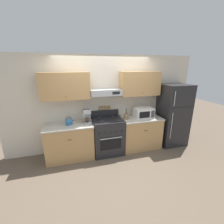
{
  "coord_description": "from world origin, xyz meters",
  "views": [
    {
      "loc": [
        -0.88,
        -3.21,
        2.26
      ],
      "look_at": [
        0.11,
        0.28,
        1.15
      ],
      "focal_mm": 24.0,
      "sensor_mm": 36.0,
      "label": 1
    }
  ],
  "objects_px": {
    "stove_range": "(108,136)",
    "tea_kettle": "(69,121)",
    "microwave": "(143,113)",
    "utensil_crock": "(126,116)",
    "refrigerator": "(173,115)",
    "coffee_maker": "(87,116)"
  },
  "relations": [
    {
      "from": "microwave",
      "to": "utensil_crock",
      "type": "bearing_deg",
      "value": -178.04
    },
    {
      "from": "refrigerator",
      "to": "tea_kettle",
      "type": "height_order",
      "value": "refrigerator"
    },
    {
      "from": "refrigerator",
      "to": "utensil_crock",
      "type": "distance_m",
      "value": 1.47
    },
    {
      "from": "refrigerator",
      "to": "tea_kettle",
      "type": "distance_m",
      "value": 2.94
    },
    {
      "from": "utensil_crock",
      "to": "refrigerator",
      "type": "bearing_deg",
      "value": -0.99
    },
    {
      "from": "stove_range",
      "to": "coffee_maker",
      "type": "relative_size",
      "value": 3.31
    },
    {
      "from": "stove_range",
      "to": "tea_kettle",
      "type": "distance_m",
      "value": 1.08
    },
    {
      "from": "stove_range",
      "to": "refrigerator",
      "type": "xyz_separation_m",
      "value": [
        1.98,
        -0.01,
        0.41
      ]
    },
    {
      "from": "coffee_maker",
      "to": "microwave",
      "type": "height_order",
      "value": "coffee_maker"
    },
    {
      "from": "microwave",
      "to": "utensil_crock",
      "type": "height_order",
      "value": "utensil_crock"
    },
    {
      "from": "utensil_crock",
      "to": "tea_kettle",
      "type": "bearing_deg",
      "value": -180.0
    },
    {
      "from": "tea_kettle",
      "to": "microwave",
      "type": "distance_m",
      "value": 2.0
    },
    {
      "from": "stove_range",
      "to": "tea_kettle",
      "type": "bearing_deg",
      "value": 178.94
    },
    {
      "from": "tea_kettle",
      "to": "coffee_maker",
      "type": "relative_size",
      "value": 0.63
    },
    {
      "from": "microwave",
      "to": "utensil_crock",
      "type": "distance_m",
      "value": 0.52
    },
    {
      "from": "refrigerator",
      "to": "coffee_maker",
      "type": "xyz_separation_m",
      "value": [
        -2.5,
        0.06,
        0.17
      ]
    },
    {
      "from": "tea_kettle",
      "to": "utensil_crock",
      "type": "xyz_separation_m",
      "value": [
        1.48,
        0.0,
        -0.0
      ]
    },
    {
      "from": "utensil_crock",
      "to": "microwave",
      "type": "bearing_deg",
      "value": 1.96
    },
    {
      "from": "tea_kettle",
      "to": "coffee_maker",
      "type": "distance_m",
      "value": 0.45
    },
    {
      "from": "coffee_maker",
      "to": "utensil_crock",
      "type": "distance_m",
      "value": 1.04
    },
    {
      "from": "coffee_maker",
      "to": "utensil_crock",
      "type": "bearing_deg",
      "value": -1.88
    },
    {
      "from": "refrigerator",
      "to": "tea_kettle",
      "type": "xyz_separation_m",
      "value": [
        -2.94,
        0.03,
        0.09
      ]
    }
  ]
}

